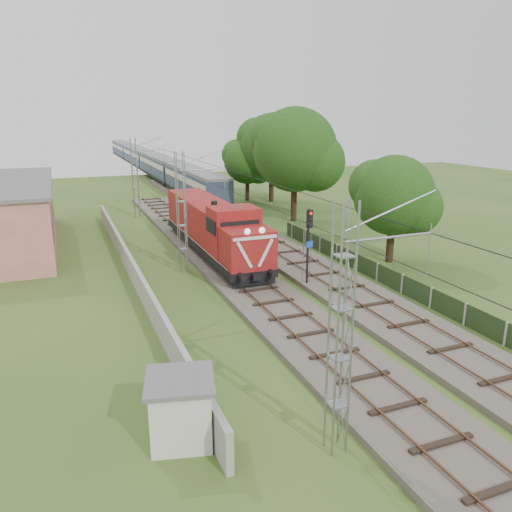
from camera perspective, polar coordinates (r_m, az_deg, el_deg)
name	(u,v)px	position (r m, az deg, el deg)	size (l,w,h in m)	color
ground	(304,335)	(24.51, 5.54, -8.94)	(140.00, 140.00, 0.00)	#32531F
track_main	(252,286)	(30.36, -0.47, -3.50)	(4.20, 70.00, 0.45)	#6B6054
track_side	(251,234)	(43.74, -0.53, 2.57)	(4.20, 80.00, 0.45)	#6B6054
catenary	(182,213)	(33.14, -8.42, 4.92)	(3.31, 70.00, 8.00)	gray
boundary_wall	(131,267)	(33.32, -14.13, -1.19)	(0.25, 40.00, 1.50)	#9E9E99
fence	(402,284)	(30.75, 16.39, -3.09)	(0.12, 32.00, 1.20)	black
locomotive	(213,227)	(37.07, -4.95, 3.37)	(3.04, 17.37, 4.41)	black
coach_rake	(147,160)	(92.95, -12.31, 10.69)	(2.88, 85.97, 3.33)	black
signal_post	(309,234)	(29.91, 6.06, 2.48)	(0.53, 0.42, 4.91)	black
relay_hut	(181,409)	(16.94, -8.58, -16.91)	(2.62, 2.62, 2.24)	silver
tree_a	(395,196)	(36.34, 15.57, 6.58)	(5.87, 5.59, 7.61)	#392417
tree_b	(296,151)	(49.20, 4.59, 11.90)	(8.51, 8.10, 11.03)	#392417
tree_c	(248,161)	(61.53, -0.94, 10.82)	(5.97, 5.69, 7.74)	#392417
tree_d	(272,147)	(60.66, 1.90, 12.34)	(8.06, 7.68, 10.45)	#392417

